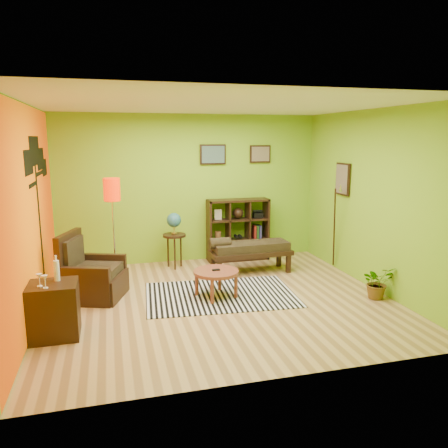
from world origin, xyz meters
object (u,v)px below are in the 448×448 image
object	(u,v)px
floor_lamp	(112,199)
cube_shelf	(239,230)
coffee_table	(216,274)
armchair	(91,278)
side_cabinet	(54,310)
globe_table	(174,226)
potted_plant	(377,286)
bench	(248,249)

from	to	relation	value
floor_lamp	cube_shelf	bearing A→B (deg)	23.14
coffee_table	armchair	size ratio (longest dim) A/B	0.65
armchair	floor_lamp	xyz separation A→B (m)	(0.37, 0.43, 1.11)
armchair	side_cabinet	distance (m)	1.33
globe_table	potted_plant	size ratio (longest dim) A/B	2.07
armchair	globe_table	xyz separation A→B (m)	(1.44, 1.21, 0.48)
side_cabinet	potted_plant	bearing A→B (deg)	1.85
coffee_table	cube_shelf	world-z (taller)	cube_shelf
coffee_table	side_cabinet	bearing A→B (deg)	-159.91
coffee_table	cube_shelf	bearing A→B (deg)	64.17
armchair	bench	xyz separation A→B (m)	(2.66, 0.57, 0.13)
coffee_table	side_cabinet	xyz separation A→B (m)	(-2.19, -0.80, -0.02)
bench	armchair	bearing A→B (deg)	-167.84
armchair	cube_shelf	bearing A→B (deg)	27.69
armchair	cube_shelf	world-z (taller)	cube_shelf
bench	coffee_table	bearing A→B (deg)	-129.04
side_cabinet	armchair	bearing A→B (deg)	73.63
floor_lamp	globe_table	size ratio (longest dim) A/B	1.71
armchair	cube_shelf	size ratio (longest dim) A/B	0.86
coffee_table	armchair	xyz separation A→B (m)	(-1.82, 0.47, -0.06)
armchair	bench	world-z (taller)	armchair
coffee_table	cube_shelf	size ratio (longest dim) A/B	0.56
globe_table	cube_shelf	world-z (taller)	cube_shelf
cube_shelf	potted_plant	distance (m)	2.94
coffee_table	side_cabinet	size ratio (longest dim) A/B	0.69
globe_table	potted_plant	distance (m)	3.61
armchair	floor_lamp	bearing A→B (deg)	48.80
side_cabinet	cube_shelf	distance (m)	4.14
floor_lamp	potted_plant	xyz separation A→B (m)	(3.75, -1.55, -1.22)
globe_table	cube_shelf	size ratio (longest dim) A/B	0.85
coffee_table	globe_table	distance (m)	1.78
side_cabinet	bench	bearing A→B (deg)	31.28
side_cabinet	globe_table	bearing A→B (deg)	53.83
coffee_table	side_cabinet	distance (m)	2.33
coffee_table	floor_lamp	distance (m)	2.00
armchair	bench	bearing A→B (deg)	12.16
coffee_table	potted_plant	xyz separation A→B (m)	(2.31, -0.66, -0.16)
floor_lamp	bench	xyz separation A→B (m)	(2.29, 0.15, -0.99)
coffee_table	bench	world-z (taller)	bench
floor_lamp	potted_plant	bearing A→B (deg)	-22.48
side_cabinet	cube_shelf	size ratio (longest dim) A/B	0.82
coffee_table	floor_lamp	world-z (taller)	floor_lamp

